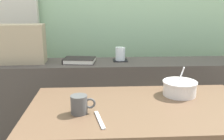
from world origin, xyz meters
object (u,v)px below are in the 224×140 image
object	(u,v)px
soup_bowl	(180,88)
ceramic_mug	(80,104)
closed_book	(79,60)
throw_pillow	(20,44)
breakfast_table	(141,129)
coaster_square	(120,60)
juice_glass	(120,54)
fork_utensil	(100,120)

from	to	relation	value
soup_bowl	ceramic_mug	size ratio (longest dim) A/B	1.63
closed_book	throw_pillow	xyz separation A→B (m)	(-0.39, 0.01, 0.11)
closed_book	breakfast_table	bearing A→B (deg)	-58.71
coaster_square	ceramic_mug	bearing A→B (deg)	-109.89
coaster_square	juice_glass	size ratio (longest dim) A/B	1.10
coaster_square	soup_bowl	bearing A→B (deg)	-58.47
breakfast_table	throw_pillow	size ratio (longest dim) A/B	3.45
throw_pillow	coaster_square	bearing A→B (deg)	2.52
throw_pillow	soup_bowl	distance (m)	1.07
fork_utensil	ceramic_mug	world-z (taller)	ceramic_mug
breakfast_table	ceramic_mug	world-z (taller)	ceramic_mug
breakfast_table	ceramic_mug	distance (m)	0.35
juice_glass	closed_book	distance (m)	0.29
juice_glass	ceramic_mug	size ratio (longest dim) A/B	0.81
juice_glass	closed_book	size ratio (longest dim) A/B	0.40
juice_glass	throw_pillow	distance (m)	0.68
coaster_square	closed_book	xyz separation A→B (m)	(-0.29, -0.04, 0.01)
coaster_square	ceramic_mug	distance (m)	0.71
fork_utensil	breakfast_table	bearing A→B (deg)	24.58
throw_pillow	ceramic_mug	bearing A→B (deg)	-55.93
coaster_square	juice_glass	distance (m)	0.04
throw_pillow	soup_bowl	world-z (taller)	throw_pillow
throw_pillow	fork_utensil	size ratio (longest dim) A/B	1.88
fork_utensil	throw_pillow	bearing A→B (deg)	115.33
juice_glass	ceramic_mug	bearing A→B (deg)	-109.89
coaster_square	closed_book	distance (m)	0.29
coaster_square	soup_bowl	xyz separation A→B (m)	(0.28, -0.46, -0.05)
coaster_square	closed_book	world-z (taller)	closed_book
soup_bowl	ceramic_mug	distance (m)	0.56
ceramic_mug	closed_book	bearing A→B (deg)	93.94
soup_bowl	fork_utensil	distance (m)	0.52
breakfast_table	closed_book	xyz separation A→B (m)	(-0.34, 0.56, 0.23)
breakfast_table	coaster_square	distance (m)	0.64
juice_glass	ceramic_mug	distance (m)	0.72
ceramic_mug	breakfast_table	bearing A→B (deg)	12.94
soup_bowl	juice_glass	bearing A→B (deg)	121.53
fork_utensil	ceramic_mug	distance (m)	0.13
closed_book	fork_utensil	size ratio (longest dim) A/B	1.33
fork_utensil	ceramic_mug	size ratio (longest dim) A/B	1.50
breakfast_table	closed_book	world-z (taller)	closed_book
juice_glass	fork_utensil	bearing A→B (deg)	-101.57
juice_glass	soup_bowl	xyz separation A→B (m)	(0.28, -0.46, -0.10)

